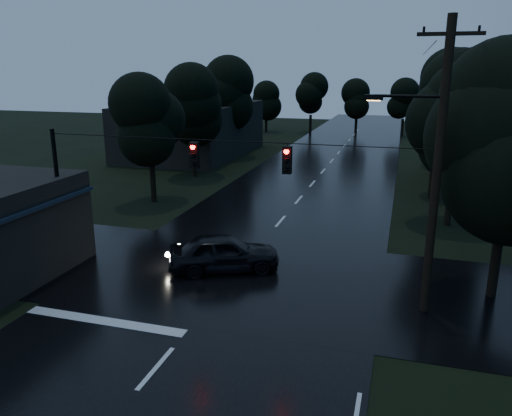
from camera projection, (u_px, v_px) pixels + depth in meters
The scene contains 16 objects.
main_road at pixel (312, 184), 37.48m from camera, with size 12.00×120.00×0.02m, color black.
cross_street at pixel (235, 276), 20.87m from camera, with size 60.00×9.00×0.02m, color black.
building_far_right at pixel (511, 155), 36.73m from camera, with size 10.00×14.00×4.40m, color black.
building_far_left at pixel (193, 129), 49.89m from camera, with size 10.00×16.00×5.00m, color black.
utility_pole_main at pixel (435, 166), 16.49m from camera, with size 3.50×0.30×10.00m.
utility_pole_far at pixel (435, 140), 32.31m from camera, with size 2.00×0.30×7.50m.
anchor_pole_left at pixel (60, 199), 21.20m from camera, with size 0.18×0.18×6.00m, color black.
span_signals at pixel (238, 156), 18.37m from camera, with size 15.00×0.37×1.12m.
tree_corner_near at pixel (512, 139), 17.43m from camera, with size 4.48×4.48×9.44m.
tree_left_a at pixel (150, 120), 31.16m from camera, with size 3.92×3.92×8.26m.
tree_left_b at pixel (192, 105), 38.61m from camera, with size 4.20×4.20×8.85m.
tree_left_c at pixel (228, 94), 47.90m from camera, with size 4.48×4.48×9.44m.
tree_right_a at pixel (458, 123), 26.11m from camera, with size 4.20×4.20×8.85m.
tree_right_b at pixel (457, 105), 33.23m from camera, with size 4.48×4.48×9.44m.
tree_right_c at pixel (455, 93), 42.19m from camera, with size 4.76×4.76×10.03m.
car at pixel (224, 252), 21.26m from camera, with size 1.89×4.70×1.60m, color black.
Camera 1 is at (6.38, -6.27, 8.36)m, focal length 35.00 mm.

